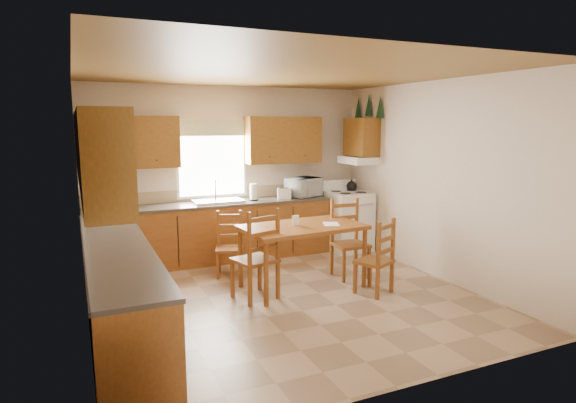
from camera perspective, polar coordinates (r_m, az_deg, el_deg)
name	(u,v)px	position (r m, az deg, el deg)	size (l,w,h in m)	color
floor	(287,298)	(6.03, -0.14, -11.37)	(4.50, 4.50, 0.00)	#9B7C60
ceiling	(287,72)	(5.67, -0.15, 15.08)	(4.50, 4.50, 0.00)	brown
wall_left	(81,202)	(5.22, -23.37, -0.05)	(4.50, 4.50, 0.00)	beige
wall_right	(436,180)	(6.91, 17.18, 2.42)	(4.50, 4.50, 0.00)	beige
wall_back	(230,172)	(7.79, -6.88, 3.49)	(4.50, 4.50, 0.00)	beige
wall_front	(406,226)	(3.78, 13.84, -2.86)	(4.50, 4.50, 0.00)	beige
lower_cab_back	(214,233)	(7.55, -8.80, -3.74)	(3.75, 0.60, 0.88)	brown
lower_cab_left	(119,290)	(5.30, -19.41, -9.84)	(0.60, 3.60, 0.88)	brown
counter_back	(213,204)	(7.46, -8.88, -0.29)	(3.75, 0.63, 0.04)	#413933
counter_left	(116,246)	(5.17, -19.69, -5.01)	(0.63, 3.60, 0.04)	#413933
backsplash	(208,194)	(7.72, -9.47, 0.84)	(3.75, 0.01, 0.18)	#937E5F
upper_cab_back_left	(129,142)	(7.29, -18.35, 6.68)	(1.41, 0.33, 0.75)	brown
upper_cab_back_right	(283,140)	(7.90, -0.57, 7.31)	(1.25, 0.33, 0.75)	brown
upper_cab_left	(96,152)	(5.02, -21.82, 5.51)	(0.33, 3.60, 0.75)	brown
upper_cab_stove	(361,137)	(8.09, 8.69, 7.57)	(0.33, 0.62, 0.62)	brown
range_hood	(358,160)	(8.08, 8.32, 4.88)	(0.44, 0.62, 0.12)	white
window_frame	(212,160)	(7.66, -9.00, 4.85)	(1.13, 0.02, 1.18)	white
window_pane	(212,160)	(7.66, -8.99, 4.85)	(1.05, 0.01, 1.10)	white
window_valance	(212,128)	(7.61, -9.03, 8.59)	(1.19, 0.01, 0.24)	#637C49
sink_basin	(218,201)	(7.48, -8.34, 0.05)	(0.75, 0.45, 0.04)	silver
pine_decal_a	(380,107)	(7.90, 10.86, 10.96)	(0.22, 0.22, 0.36)	#15371F
pine_decal_b	(369,105)	(8.16, 9.56, 11.22)	(0.22, 0.22, 0.36)	#15371F
pine_decal_c	(358,108)	(8.43, 8.33, 10.91)	(0.22, 0.22, 0.36)	#15371F
stove	(348,221)	(8.18, 7.11, -2.36)	(0.65, 0.67, 0.97)	white
coffeemaker	(103,196)	(7.23, -21.05, 0.57)	(0.22, 0.27, 0.38)	white
paper_towel	(253,192)	(7.58, -4.13, 1.11)	(0.11, 0.11, 0.26)	white
toaster	(284,193)	(7.74, -0.47, 0.96)	(0.21, 0.13, 0.17)	white
microwave	(304,187)	(7.98, 1.88, 1.70)	(0.52, 0.37, 0.31)	white
dining_table	(302,256)	(6.29, 1.72, -6.52)	(1.54, 0.88, 0.83)	brown
chair_near_left	(255,254)	(5.88, -3.96, -6.22)	(0.47, 0.45, 1.12)	brown
chair_near_right	(374,256)	(6.15, 10.17, -6.41)	(0.40, 0.38, 0.96)	brown
chair_far_left	(229,245)	(6.80, -6.96, -5.09)	(0.38, 0.36, 0.90)	brown
chair_far_right	(350,239)	(6.73, 7.40, -4.49)	(0.45, 0.43, 1.07)	brown
table_paper	(331,224)	(6.29, 5.13, -2.67)	(0.20, 0.26, 0.00)	white
table_card	(296,220)	(6.18, 0.90, -2.25)	(0.10, 0.02, 0.13)	white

